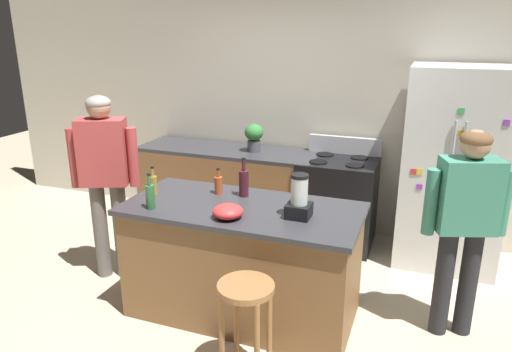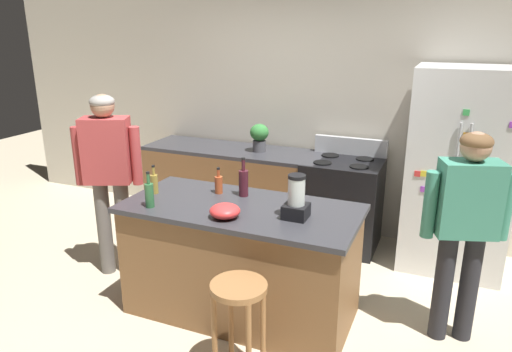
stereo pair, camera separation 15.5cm
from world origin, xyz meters
name	(u,v)px [view 1 (the left image)]	position (x,y,z in m)	size (l,w,h in m)	color
ground_plane	(243,311)	(0.00, 0.00, 0.00)	(14.00, 14.00, 0.00)	beige
back_wall	(309,108)	(0.00, 1.95, 1.35)	(8.00, 0.10, 2.70)	beige
kitchen_island	(243,260)	(0.00, 0.00, 0.46)	(1.79, 0.85, 0.91)	brown
back_counter_run	(228,188)	(-0.80, 1.55, 0.46)	(2.00, 0.64, 0.91)	brown
refrigerator	(453,169)	(1.50, 1.50, 0.94)	(0.90, 0.73, 1.88)	silver
stove_range	(337,201)	(0.44, 1.52, 0.47)	(0.76, 0.65, 1.09)	black
person_by_island_left	(105,171)	(-1.34, 0.14, 1.01)	(0.58, 0.36, 1.66)	#66605B
person_by_sink_right	(465,216)	(1.56, 0.31, 0.94)	(0.59, 0.34, 1.55)	#26262B
bar_stool	(246,306)	(0.30, -0.68, 0.53)	(0.36, 0.36, 0.69)	#9E6B3D
potted_plant	(254,136)	(-0.49, 1.55, 1.08)	(0.20, 0.20, 0.30)	#4C4C51
blender_appliance	(299,199)	(0.45, -0.05, 1.04)	(0.17, 0.17, 0.32)	black
bottle_olive_oil	(150,196)	(-0.62, -0.28, 1.01)	(0.07, 0.07, 0.28)	#2D6638
bottle_wine	(244,182)	(-0.07, 0.22, 1.03)	(0.08, 0.08, 0.32)	#471923
bottle_cooking_sauce	(218,184)	(-0.28, 0.20, 0.99)	(0.06, 0.06, 0.22)	#B24C26
bottle_vinegar	(153,185)	(-0.76, -0.01, 1.00)	(0.06, 0.06, 0.24)	olive
mixing_bowl	(228,211)	(-0.01, -0.24, 0.96)	(0.22, 0.22, 0.10)	red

